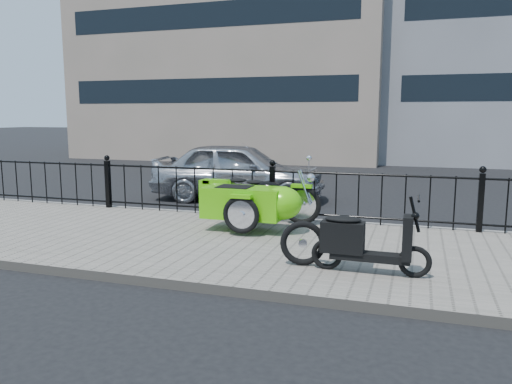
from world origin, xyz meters
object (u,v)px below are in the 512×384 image
(motorcycle_sidecar, at_px, (256,201))
(sedan_car, at_px, (239,171))
(scooter, at_px, (362,242))
(spare_tire, at_px, (303,243))

(motorcycle_sidecar, relative_size, sedan_car, 0.56)
(motorcycle_sidecar, distance_m, sedan_car, 3.64)
(motorcycle_sidecar, bearing_deg, sedan_car, 114.68)
(motorcycle_sidecar, height_order, scooter, motorcycle_sidecar)
(scooter, relative_size, spare_tire, 2.47)
(scooter, bearing_deg, spare_tire, 175.31)
(scooter, bearing_deg, sedan_car, 124.00)
(spare_tire, bearing_deg, scooter, -4.69)
(scooter, height_order, spare_tire, scooter)
(scooter, xyz_separation_m, spare_tire, (-0.73, 0.06, -0.09))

